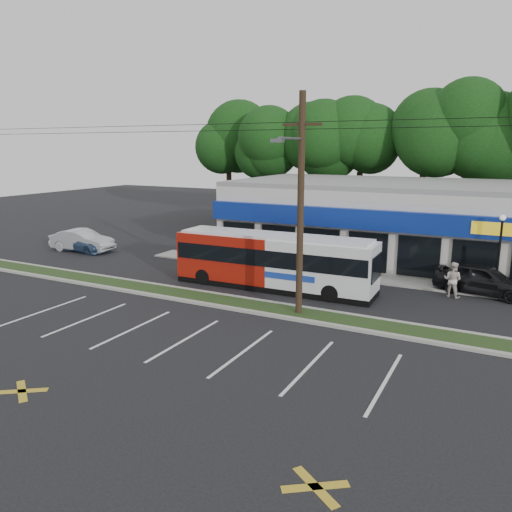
{
  "coord_description": "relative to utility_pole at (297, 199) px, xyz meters",
  "views": [
    {
      "loc": [
        11.42,
        -19.57,
        7.66
      ],
      "look_at": [
        -1.31,
        5.0,
        1.59
      ],
      "focal_mm": 35.0,
      "sensor_mm": 36.0,
      "label": 1
    }
  ],
  "objects": [
    {
      "name": "car_dark",
      "position": [
        7.53,
        7.57,
        -4.59
      ],
      "size": [
        5.13,
        2.8,
        1.65
      ],
      "primitive_type": "imported",
      "rotation": [
        0.0,
        0.0,
        1.39
      ],
      "color": "black",
      "rests_on": "ground"
    },
    {
      "name": "grass_strip",
      "position": [
        -2.83,
        0.07,
        -5.35
      ],
      "size": [
        40.0,
        1.6,
        0.12
      ],
      "primitive_type": "cube",
      "color": "#213314",
      "rests_on": "ground"
    },
    {
      "name": "car_blue",
      "position": [
        -19.74,
        6.03,
        -4.77
      ],
      "size": [
        4.51,
        2.02,
        1.29
      ],
      "primitive_type": "imported",
      "rotation": [
        0.0,
        0.0,
        1.52
      ],
      "color": "navy",
      "rests_on": "ground"
    },
    {
      "name": "pedestrian_a",
      "position": [
        1.07,
        6.53,
        -4.5
      ],
      "size": [
        0.79,
        0.68,
        1.84
      ],
      "primitive_type": "imported",
      "rotation": [
        0.0,
        0.0,
        3.58
      ],
      "color": "silver",
      "rests_on": "ground"
    },
    {
      "name": "lamp_post",
      "position": [
        8.17,
        7.87,
        -2.74
      ],
      "size": [
        0.3,
        0.3,
        4.25
      ],
      "color": "black",
      "rests_on": "ground"
    },
    {
      "name": "metrobus",
      "position": [
        -2.77,
        3.57,
        -3.82
      ],
      "size": [
        11.28,
        2.65,
        3.02
      ],
      "rotation": [
        0.0,
        0.0,
        0.02
      ],
      "color": "#98160B",
      "rests_on": "ground"
    },
    {
      "name": "utility_pole",
      "position": [
        0.0,
        0.0,
        0.0
      ],
      "size": [
        50.0,
        2.77,
        10.0
      ],
      "color": "black",
      "rests_on": "ground"
    },
    {
      "name": "curb_north",
      "position": [
        -2.83,
        0.92,
        -5.34
      ],
      "size": [
        40.0,
        0.25,
        0.14
      ],
      "primitive_type": "cube",
      "color": "#9E9E93",
      "rests_on": "ground"
    },
    {
      "name": "tree_line",
      "position": [
        1.17,
        25.07,
        3.0
      ],
      "size": [
        46.76,
        6.76,
        11.83
      ],
      "color": "black",
      "rests_on": "ground"
    },
    {
      "name": "strip_mall",
      "position": [
        2.67,
        14.99,
        -2.76
      ],
      "size": [
        25.0,
        12.55,
        5.3
      ],
      "color": "beige",
      "rests_on": "ground"
    },
    {
      "name": "pedestrian_b",
      "position": [
        6.17,
        6.32,
        -4.48
      ],
      "size": [
        1.05,
        0.9,
        1.87
      ],
      "primitive_type": "imported",
      "rotation": [
        0.0,
        0.0,
        2.91
      ],
      "color": "beige",
      "rests_on": "ground"
    },
    {
      "name": "ground",
      "position": [
        -2.83,
        -0.93,
        -5.41
      ],
      "size": [
        120.0,
        120.0,
        0.0
      ],
      "primitive_type": "plane",
      "color": "black",
      "rests_on": "ground"
    },
    {
      "name": "car_silver",
      "position": [
        -19.83,
        6.07,
        -4.6
      ],
      "size": [
        5.08,
        2.22,
        1.62
      ],
      "primitive_type": "imported",
      "rotation": [
        0.0,
        0.0,
        1.68
      ],
      "color": "#ADB1B5",
      "rests_on": "ground"
    },
    {
      "name": "curb_south",
      "position": [
        -2.83,
        -0.78,
        -5.34
      ],
      "size": [
        40.0,
        0.25,
        0.14
      ],
      "primitive_type": "cube",
      "color": "#9E9E93",
      "rests_on": "ground"
    },
    {
      "name": "sidewalk",
      "position": [
        2.17,
        8.07,
        -5.36
      ],
      "size": [
        32.0,
        2.2,
        0.1
      ],
      "primitive_type": "cube",
      "color": "#9E9E93",
      "rests_on": "ground"
    }
  ]
}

